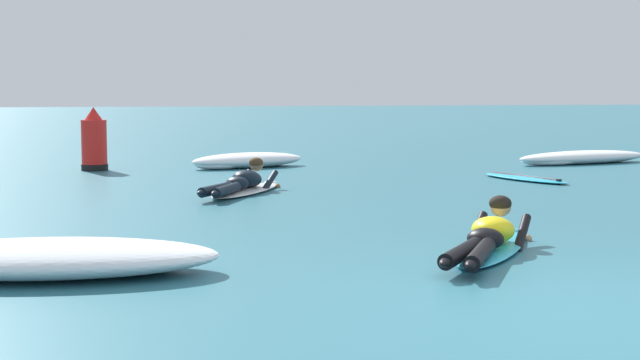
% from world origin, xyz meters
% --- Properties ---
extents(ground_plane, '(120.00, 120.00, 0.00)m').
position_xyz_m(ground_plane, '(0.00, 10.00, 0.00)').
color(ground_plane, '#2D6B7A').
extents(surfer_near, '(1.76, 2.37, 0.54)m').
position_xyz_m(surfer_near, '(0.19, 2.17, 0.14)').
color(surfer_near, '#2DB2D1').
rests_on(surfer_near, ground).
extents(surfer_far, '(1.60, 2.38, 0.54)m').
position_xyz_m(surfer_far, '(-1.47, 7.45, 0.14)').
color(surfer_far, white).
rests_on(surfer_far, ground).
extents(drifting_surfboard, '(1.08, 1.98, 0.16)m').
position_xyz_m(drifting_surfboard, '(3.39, 8.35, 0.03)').
color(drifting_surfboard, '#2DB2D1').
rests_on(drifting_surfboard, ground).
extents(whitewater_front, '(2.44, 1.47, 0.29)m').
position_xyz_m(whitewater_front, '(-0.86, 11.70, 0.14)').
color(whitewater_front, white).
rests_on(whitewater_front, ground).
extents(whitewater_mid_left, '(3.20, 1.36, 0.26)m').
position_xyz_m(whitewater_mid_left, '(5.97, 11.24, 0.12)').
color(whitewater_mid_left, white).
rests_on(whitewater_mid_left, ground).
extents(whitewater_mid_right, '(2.95, 1.46, 0.30)m').
position_xyz_m(whitewater_mid_right, '(-3.76, 1.98, 0.14)').
color(whitewater_mid_right, white).
rests_on(whitewater_mid_right, ground).
extents(channel_marker_buoy, '(0.49, 0.49, 1.19)m').
position_xyz_m(channel_marker_buoy, '(-3.76, 11.69, 0.49)').
color(channel_marker_buoy, red).
rests_on(channel_marker_buoy, ground).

